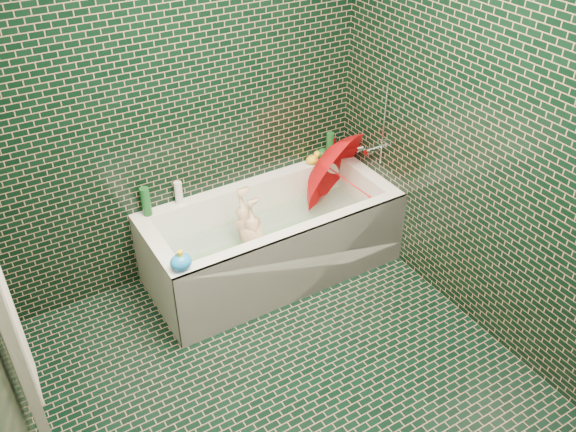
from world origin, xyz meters
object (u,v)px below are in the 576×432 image
bathtub (273,246)px  bath_toy (181,262)px  umbrella (347,180)px  child (254,244)px  rubber_duck (313,159)px

bathtub → bath_toy: 0.91m
bathtub → umbrella: umbrella is taller
child → umbrella: 0.81m
child → umbrella: (0.77, 0.04, 0.23)m
child → bath_toy: bearing=-59.8°
bath_toy → child: bearing=29.6°
bathtub → child: bearing=-171.7°
child → umbrella: umbrella is taller
child → bath_toy: size_ratio=5.74×
rubber_duck → bath_toy: 1.43m
bathtub → rubber_duck: bearing=31.4°
rubber_duck → child: bearing=-141.0°
rubber_duck → umbrella: bearing=-61.7°
child → rubber_duck: 0.82m
child → bath_toy: (-0.61, -0.27, 0.30)m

